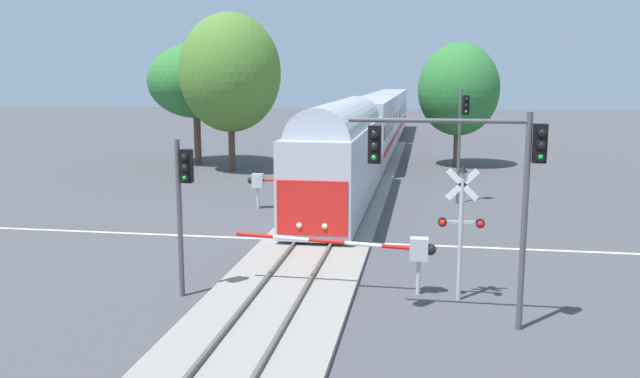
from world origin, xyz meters
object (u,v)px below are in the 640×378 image
(traffic_signal_near_right, at_px, (475,166))
(elm_centre_background, at_px, (459,89))
(crossing_gate_near, at_px, (394,249))
(pine_left_background, at_px, (196,81))
(oak_behind_train, at_px, (230,73))
(commuter_train, at_px, (374,125))
(traffic_signal_far_side, at_px, (462,128))
(crossing_gate_far, at_px, (268,181))
(traffic_signal_median, at_px, (183,192))
(crossing_signal_mast, at_px, (461,219))

(traffic_signal_near_right, xyz_separation_m, elm_centre_background, (0.94, 32.42, 1.29))
(crossing_gate_near, height_order, pine_left_background, pine_left_background)
(traffic_signal_near_right, xyz_separation_m, oak_behind_train, (-14.86, 27.31, 2.49))
(commuter_train, xyz_separation_m, traffic_signal_near_right, (5.53, -36.32, 1.67))
(traffic_signal_far_side, distance_m, traffic_signal_near_right, 17.74)
(crossing_gate_far, distance_m, traffic_signal_median, 13.65)
(traffic_signal_far_side, relative_size, pine_left_background, 0.66)
(traffic_signal_median, xyz_separation_m, oak_behind_train, (-6.43, 26.19, 3.63))
(crossing_signal_mast, height_order, traffic_signal_near_right, traffic_signal_near_right)
(traffic_signal_far_side, distance_m, oak_behind_train, 18.38)
(traffic_signal_median, relative_size, oak_behind_train, 0.44)
(oak_behind_train, xyz_separation_m, pine_left_background, (-3.76, 3.43, -0.59))
(crossing_gate_far, height_order, traffic_signal_far_side, traffic_signal_far_side)
(crossing_gate_near, relative_size, pine_left_background, 0.70)
(crossing_gate_far, height_order, traffic_signal_near_right, traffic_signal_near_right)
(commuter_train, relative_size, crossing_signal_mast, 15.13)
(traffic_signal_near_right, relative_size, elm_centre_background, 0.64)
(traffic_signal_median, relative_size, elm_centre_background, 0.53)
(commuter_train, bearing_deg, pine_left_background, -156.90)
(traffic_signal_far_side, bearing_deg, traffic_signal_near_right, -91.80)
(crossing_gate_far, distance_m, pine_left_background, 19.30)
(crossing_gate_near, xyz_separation_m, crossing_gate_far, (-7.01, 12.15, 0.00))
(crossing_gate_near, height_order, traffic_signal_far_side, traffic_signal_far_side)
(crossing_gate_near, xyz_separation_m, traffic_signal_near_right, (2.16, -2.49, 2.98))
(crossing_signal_mast, height_order, pine_left_background, pine_left_background)
(crossing_signal_mast, bearing_deg, pine_left_background, 122.82)
(crossing_gate_far, relative_size, traffic_signal_near_right, 0.90)
(traffic_signal_median, relative_size, traffic_signal_far_side, 0.81)
(crossing_gate_far, relative_size, elm_centre_background, 0.57)
(crossing_gate_near, distance_m, crossing_gate_far, 14.02)
(crossing_gate_near, bearing_deg, traffic_signal_far_side, 79.90)
(traffic_signal_near_right, bearing_deg, crossing_gate_near, 130.92)
(commuter_train, xyz_separation_m, crossing_signal_mast, (5.36, -34.19, -0.21))
(traffic_signal_median, distance_m, elm_centre_background, 32.76)
(traffic_signal_far_side, xyz_separation_m, pine_left_background, (-19.18, 13.01, 2.29))
(commuter_train, height_order, traffic_signal_median, commuter_train)
(commuter_train, distance_m, elm_centre_background, 8.12)
(crossing_gate_near, distance_m, oak_behind_train, 28.42)
(crossing_gate_near, xyz_separation_m, crossing_signal_mast, (1.99, -0.36, 1.10))
(traffic_signal_far_side, bearing_deg, elm_centre_background, 88.50)
(crossing_gate_far, xyz_separation_m, traffic_signal_near_right, (9.16, -14.64, 2.98))
(traffic_signal_median, distance_m, pine_left_background, 31.46)
(crossing_gate_far, height_order, elm_centre_background, elm_centre_background)
(crossing_gate_near, relative_size, traffic_signal_near_right, 1.09)
(crossing_signal_mast, bearing_deg, commuter_train, 98.91)
(crossing_gate_far, xyz_separation_m, pine_left_background, (-9.46, 16.11, 4.87))
(oak_behind_train, bearing_deg, commuter_train, 44.00)
(traffic_signal_far_side, height_order, traffic_signal_near_right, traffic_signal_far_side)
(crossing_signal_mast, xyz_separation_m, traffic_signal_median, (-8.26, -1.00, 0.74))
(traffic_signal_median, bearing_deg, crossing_signal_mast, 6.93)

